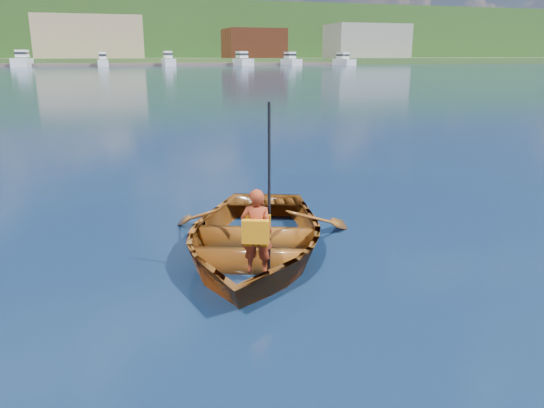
{
  "coord_description": "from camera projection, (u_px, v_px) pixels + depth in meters",
  "views": [
    {
      "loc": [
        -1.15,
        -6.73,
        2.82
      ],
      "look_at": [
        1.0,
        0.32,
        0.75
      ],
      "focal_mm": 35.0,
      "sensor_mm": 36.0,
      "label": 1
    }
  ],
  "objects": [
    {
      "name": "marina_yachts",
      "position": [
        103.0,
        61.0,
        138.44
      ],
      "size": [
        142.2,
        13.62,
        4.4
      ],
      "color": "white",
      "rests_on": "ground"
    },
    {
      "name": "shoreline",
      "position": [
        106.0,
        37.0,
        222.38
      ],
      "size": [
        400.0,
        140.0,
        22.0
      ],
      "color": "#384D1F",
      "rests_on": "ground"
    },
    {
      "name": "waterfront_buildings",
      "position": [
        80.0,
        38.0,
        154.97
      ],
      "size": [
        202.0,
        16.0,
        14.0
      ],
      "color": "brown",
      "rests_on": "ground"
    },
    {
      "name": "child_paddler",
      "position": [
        257.0,
        231.0,
        6.73
      ],
      "size": [
        0.48,
        0.43,
        2.17
      ],
      "color": "#A3371B",
      "rests_on": "ground"
    },
    {
      "name": "hillside_trees",
      "position": [
        77.0,
        20.0,
        209.41
      ],
      "size": [
        290.65,
        76.8,
        23.41
      ],
      "color": "#382314",
      "rests_on": "ground"
    },
    {
      "name": "dock",
      "position": [
        140.0,
        64.0,
        145.71
      ],
      "size": [
        159.91,
        14.7,
        0.8
      ],
      "color": "brown",
      "rests_on": "ground"
    },
    {
      "name": "ground",
      "position": [
        209.0,
        268.0,
        7.29
      ],
      "size": [
        600.0,
        600.0,
        0.0
      ],
      "color": "#122C40",
      "rests_on": "ground"
    },
    {
      "name": "rowboat",
      "position": [
        253.0,
        236.0,
        7.7
      ],
      "size": [
        4.27,
        4.95,
        0.86
      ],
      "color": "brown",
      "rests_on": "ground"
    }
  ]
}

